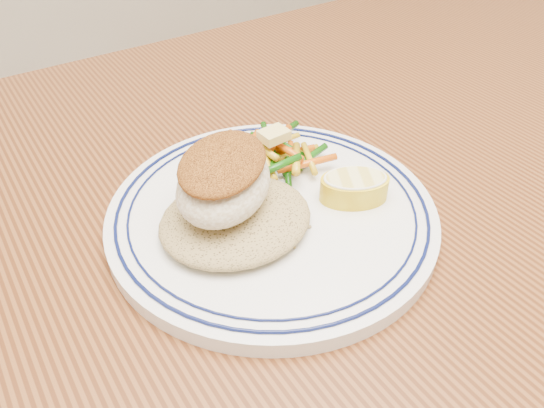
{
  "coord_description": "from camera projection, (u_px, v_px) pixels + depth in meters",
  "views": [
    {
      "loc": [
        -0.25,
        -0.32,
        1.07
      ],
      "look_at": [
        -0.05,
        -0.01,
        0.77
      ],
      "focal_mm": 35.0,
      "sensor_mm": 36.0,
      "label": 1
    }
  ],
  "objects": [
    {
      "name": "dining_table",
      "position": [
        305.0,
        269.0,
        0.58
      ],
      "size": [
        1.5,
        0.9,
        0.75
      ],
      "color": "#4A230E",
      "rests_on": "ground"
    },
    {
      "name": "plate",
      "position": [
        272.0,
        213.0,
        0.49
      ],
      "size": [
        0.3,
        0.3,
        0.02
      ],
      "color": "white",
      "rests_on": "dining_table"
    },
    {
      "name": "rice_pilaf",
      "position": [
        235.0,
        216.0,
        0.46
      ],
      "size": [
        0.14,
        0.12,
        0.03
      ],
      "primitive_type": "ellipsoid",
      "color": "olive",
      "rests_on": "plate"
    },
    {
      "name": "fish_fillet",
      "position": [
        224.0,
        179.0,
        0.44
      ],
      "size": [
        0.13,
        0.13,
        0.05
      ],
      "color": "beige",
      "rests_on": "rice_pilaf"
    },
    {
      "name": "vegetable_pile",
      "position": [
        277.0,
        154.0,
        0.53
      ],
      "size": [
        0.1,
        0.1,
        0.03
      ],
      "color": "#124D09",
      "rests_on": "plate"
    },
    {
      "name": "butter_pat",
      "position": [
        274.0,
        135.0,
        0.52
      ],
      "size": [
        0.03,
        0.02,
        0.01
      ],
      "primitive_type": "cube",
      "rotation": [
        0.0,
        0.0,
        0.07
      ],
      "color": "#EAD472",
      "rests_on": "vegetable_pile"
    },
    {
      "name": "lemon_wedge",
      "position": [
        354.0,
        186.0,
        0.49
      ],
      "size": [
        0.08,
        0.08,
        0.02
      ],
      "color": "yellow",
      "rests_on": "plate"
    }
  ]
}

